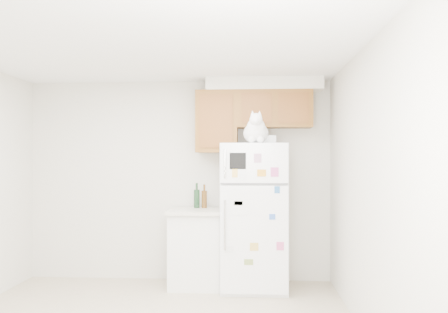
# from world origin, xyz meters

# --- Properties ---
(room_shell) EXTENTS (3.84, 4.04, 2.52)m
(room_shell) POSITION_xyz_m (0.12, 0.24, 1.67)
(room_shell) COLOR beige
(room_shell) RESTS_ON ground_plane
(refrigerator) EXTENTS (0.76, 0.78, 1.70)m
(refrigerator) POSITION_xyz_m (0.95, 1.61, 0.85)
(refrigerator) COLOR white
(refrigerator) RESTS_ON ground_plane
(base_counter) EXTENTS (0.64, 0.64, 0.92)m
(base_counter) POSITION_xyz_m (0.26, 1.68, 0.46)
(base_counter) COLOR white
(base_counter) RESTS_ON ground_plane
(cat) EXTENTS (0.35, 0.51, 0.36)m
(cat) POSITION_xyz_m (0.98, 1.41, 1.84)
(cat) COLOR white
(cat) RESTS_ON refrigerator
(storage_box_back) EXTENTS (0.21, 0.18, 0.10)m
(storage_box_back) POSITION_xyz_m (1.10, 1.70, 1.75)
(storage_box_back) COLOR white
(storage_box_back) RESTS_ON refrigerator
(storage_box_front) EXTENTS (0.17, 0.15, 0.09)m
(storage_box_front) POSITION_xyz_m (1.12, 1.50, 1.74)
(storage_box_front) COLOR white
(storage_box_front) RESTS_ON refrigerator
(bottle_green) EXTENTS (0.07, 0.07, 0.31)m
(bottle_green) POSITION_xyz_m (0.25, 1.83, 1.07)
(bottle_green) COLOR #19381E
(bottle_green) RESTS_ON base_counter
(bottle_amber) EXTENTS (0.07, 0.07, 0.29)m
(bottle_amber) POSITION_xyz_m (0.34, 1.84, 1.06)
(bottle_amber) COLOR #593814
(bottle_amber) RESTS_ON base_counter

